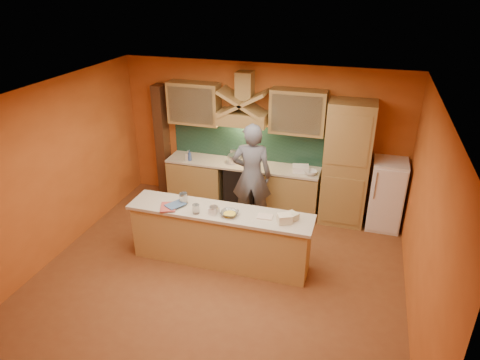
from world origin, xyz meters
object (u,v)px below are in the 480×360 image
(person, at_px, (252,176))
(mixing_bowl, at_px, (230,213))
(kitchen_scale, at_px, (214,211))
(fridge, at_px, (386,195))
(stove, at_px, (242,185))

(person, xyz_separation_m, mixing_bowl, (0.04, -1.38, 0.00))
(person, height_order, kitchen_scale, person)
(person, relative_size, kitchen_scale, 15.55)
(fridge, height_order, kitchen_scale, fridge)
(kitchen_scale, height_order, mixing_bowl, kitchen_scale)
(fridge, relative_size, mixing_bowl, 4.99)
(kitchen_scale, distance_m, mixing_bowl, 0.24)
(person, distance_m, kitchen_scale, 1.42)
(stove, relative_size, kitchen_scale, 7.16)
(person, distance_m, mixing_bowl, 1.38)
(stove, height_order, fridge, fridge)
(fridge, height_order, mixing_bowl, fridge)
(mixing_bowl, bearing_deg, stove, 101.15)
(fridge, bearing_deg, stove, 180.00)
(mixing_bowl, bearing_deg, kitchen_scale, -175.40)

